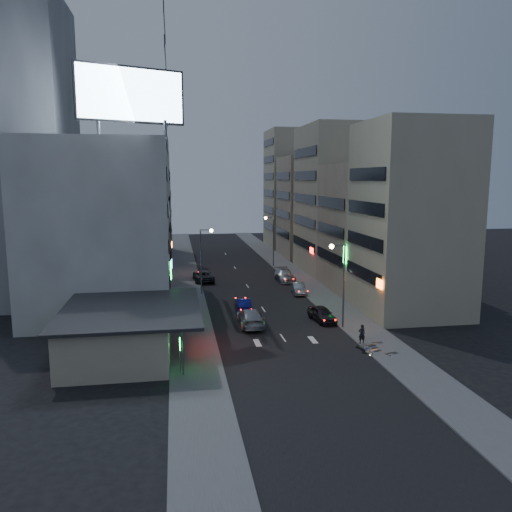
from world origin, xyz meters
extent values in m
plane|color=black|center=(0.00, 0.00, 0.00)|extent=(180.00, 180.00, 0.00)
cube|color=#4C4C4F|center=(-8.00, 30.00, 0.06)|extent=(4.00, 120.00, 0.12)
cube|color=#4C4C4F|center=(8.00, 30.00, 0.06)|extent=(4.00, 120.00, 0.12)
cube|color=tan|center=(-14.00, 2.00, 1.80)|extent=(8.00, 12.00, 3.60)
cube|color=black|center=(-13.00, 2.00, 3.75)|extent=(11.00, 13.00, 0.25)
cube|color=black|center=(-8.90, 2.00, 3.10)|extent=(0.12, 4.00, 0.90)
cube|color=#FF1E14|center=(-8.82, 2.00, 3.10)|extent=(0.04, 3.70, 0.70)
cube|color=silver|center=(-17.00, 20.00, 9.00)|extent=(14.00, 24.00, 18.00)
cube|color=gray|center=(-26.00, 23.00, 17.00)|extent=(10.00, 14.00, 34.00)
cube|color=tan|center=(15.00, 10.50, 10.00)|extent=(10.00, 11.00, 20.00)
cube|color=tan|center=(15.50, 22.00, 8.00)|extent=(11.00, 12.00, 16.00)
cube|color=tan|center=(15.00, 35.00, 11.00)|extent=(10.00, 14.00, 22.00)
cube|color=silver|center=(-15.50, 45.00, 10.00)|extent=(11.00, 10.00, 20.00)
cube|color=gray|center=(-16.00, 58.00, 7.50)|extent=(12.00, 10.00, 15.00)
cube|color=tan|center=(15.50, 50.00, 9.00)|extent=(11.00, 12.00, 18.00)
cube|color=tan|center=(16.00, 64.00, 12.00)|extent=(12.00, 12.00, 24.00)
cylinder|color=#595B60|center=(-16.00, 10.00, 18.75)|extent=(0.30, 0.30, 1.50)
cylinder|color=#595B60|center=(-10.00, 10.00, 18.75)|extent=(0.30, 0.30, 1.50)
cube|color=black|center=(-13.00, 10.00, 21.70)|extent=(9.52, 3.75, 5.00)
cube|color=#BFE7FF|center=(-12.92, 9.79, 21.70)|extent=(9.04, 3.34, 4.60)
cylinder|color=#595B60|center=(6.30, 6.00, 4.12)|extent=(0.16, 0.16, 8.00)
cylinder|color=#595B60|center=(5.60, 6.00, 8.02)|extent=(1.40, 0.10, 0.10)
sphere|color=#FFD88C|center=(5.00, 6.00, 7.92)|extent=(0.44, 0.44, 0.44)
cylinder|color=#595B60|center=(-6.30, 22.00, 4.12)|extent=(0.16, 0.16, 8.00)
cylinder|color=#595B60|center=(-5.60, 22.00, 8.02)|extent=(1.40, 0.10, 0.10)
sphere|color=#FFD88C|center=(-5.00, 22.00, 7.92)|extent=(0.44, 0.44, 0.44)
cylinder|color=#595B60|center=(6.30, 40.00, 4.12)|extent=(0.16, 0.16, 8.00)
cylinder|color=#595B60|center=(5.60, 40.00, 8.02)|extent=(1.40, 0.10, 0.10)
sphere|color=#FFD88C|center=(5.00, 40.00, 7.92)|extent=(0.44, 0.44, 0.44)
imported|color=#27262C|center=(5.00, 8.56, 0.74)|extent=(2.30, 4.55, 1.48)
imported|color=#A9ADB2|center=(5.60, 20.62, 0.68)|extent=(1.78, 4.25, 1.36)
imported|color=#28282E|center=(-5.60, 30.15, 0.78)|extent=(2.89, 5.74, 1.56)
imported|color=#9C9EA4|center=(5.60, 28.43, 0.81)|extent=(2.29, 5.59, 1.62)
imported|color=navy|center=(-2.23, 13.73, 0.70)|extent=(1.70, 4.30, 1.39)
imported|color=#A1A5A9|center=(-2.33, 8.19, 0.82)|extent=(2.36, 5.69, 1.64)
imported|color=black|center=(6.30, 1.10, 0.96)|extent=(0.64, 0.45, 1.68)
camera|label=1|loc=(-9.36, -38.18, 14.20)|focal=35.00mm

